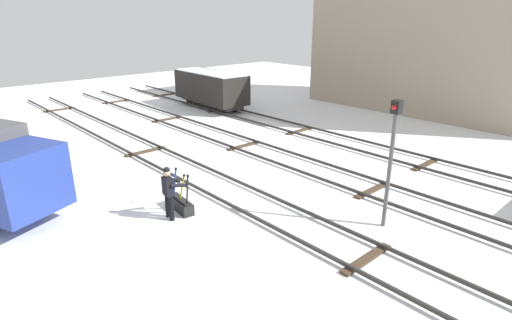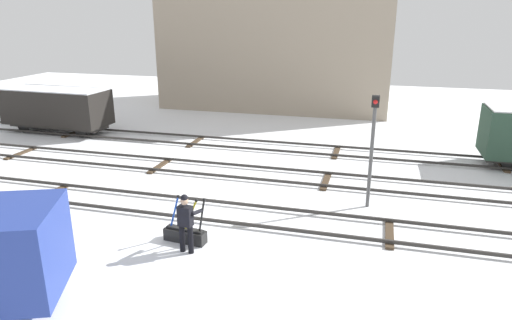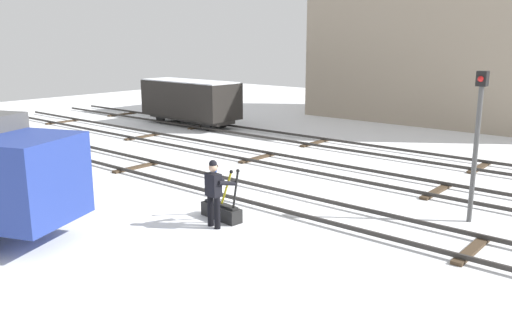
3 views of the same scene
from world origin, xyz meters
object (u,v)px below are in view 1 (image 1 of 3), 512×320
(switch_lever_frame, at_px, (181,203))
(rail_worker, at_px, (169,190))
(signal_post, at_px, (391,152))
(freight_car_near_switch, at_px, (211,87))

(switch_lever_frame, relative_size, rail_worker, 0.85)
(switch_lever_frame, height_order, signal_post, signal_post)
(signal_post, relative_size, freight_car_near_switch, 0.65)
(signal_post, bearing_deg, freight_car_near_switch, 160.44)
(switch_lever_frame, height_order, freight_car_near_switch, freight_car_near_switch)
(rail_worker, bearing_deg, signal_post, 49.96)
(signal_post, distance_m, freight_car_near_switch, 17.69)
(switch_lever_frame, distance_m, freight_car_near_switch, 15.33)
(rail_worker, xyz_separation_m, freight_car_near_switch, (-12.00, 10.35, 0.43))
(signal_post, bearing_deg, rail_worker, -136.32)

